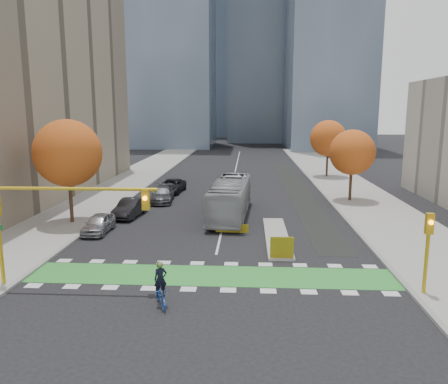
# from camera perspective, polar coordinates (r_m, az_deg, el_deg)

# --- Properties ---
(ground) EXTENTS (300.00, 300.00, 0.00)m
(ground) POSITION_cam_1_polar(r_m,az_deg,el_deg) (22.79, -1.98, -12.24)
(ground) COLOR black
(ground) RESTS_ON ground
(sidewalk_west) EXTENTS (7.00, 120.00, 0.15)m
(sidewalk_west) POSITION_cam_1_polar(r_m,az_deg,el_deg) (44.61, -17.11, -1.24)
(sidewalk_west) COLOR gray
(sidewalk_west) RESTS_ON ground
(sidewalk_east) EXTENTS (7.00, 120.00, 0.15)m
(sidewalk_east) POSITION_cam_1_polar(r_m,az_deg,el_deg) (43.41, 18.59, -1.64)
(sidewalk_east) COLOR gray
(sidewalk_east) RESTS_ON ground
(curb_west) EXTENTS (0.30, 120.00, 0.16)m
(curb_west) POSITION_cam_1_polar(r_m,az_deg,el_deg) (43.52, -12.79, -1.32)
(curb_west) COLOR gray
(curb_west) RESTS_ON ground
(curb_east) EXTENTS (0.30, 120.00, 0.16)m
(curb_east) POSITION_cam_1_polar(r_m,az_deg,el_deg) (42.62, 14.05, -1.62)
(curb_east) COLOR gray
(curb_east) RESTS_ON ground
(bike_crossing) EXTENTS (20.00, 3.00, 0.01)m
(bike_crossing) POSITION_cam_1_polar(r_m,az_deg,el_deg) (24.17, -1.65, -10.85)
(bike_crossing) COLOR green
(bike_crossing) RESTS_ON ground
(centre_line) EXTENTS (0.15, 70.00, 0.01)m
(centre_line) POSITION_cam_1_polar(r_m,az_deg,el_deg) (61.59, 1.38, 2.31)
(centre_line) COLOR silver
(centre_line) RESTS_ON ground
(bike_lane_paint) EXTENTS (2.50, 50.00, 0.01)m
(bike_lane_paint) POSITION_cam_1_polar(r_m,az_deg,el_deg) (51.98, 9.31, 0.63)
(bike_lane_paint) COLOR black
(bike_lane_paint) RESTS_ON ground
(median_island) EXTENTS (1.60, 10.00, 0.16)m
(median_island) POSITION_cam_1_polar(r_m,az_deg,el_deg) (31.24, 6.89, -5.79)
(median_island) COLOR gray
(median_island) RESTS_ON ground
(hazard_board) EXTENTS (1.40, 0.12, 1.30)m
(hazard_board) POSITION_cam_1_polar(r_m,az_deg,el_deg) (26.45, 7.58, -7.21)
(hazard_board) COLOR yellow
(hazard_board) RESTS_ON median_island
(tower_nw) EXTENTS (22.00, 22.00, 70.00)m
(tower_nw) POSITION_cam_1_polar(r_m,az_deg,el_deg) (115.71, -7.41, 23.53)
(tower_nw) COLOR #47566B
(tower_nw) RESTS_ON ground
(tower_ne) EXTENTS (18.00, 24.00, 60.00)m
(tower_ne) POSITION_cam_1_polar(r_m,az_deg,el_deg) (109.52, 13.60, 21.41)
(tower_ne) COLOR #47566B
(tower_ne) RESTS_ON ground
(tower_far) EXTENTS (26.00, 26.00, 80.00)m
(tower_far) POSITION_cam_1_polar(r_m,az_deg,el_deg) (164.03, 1.17, 21.49)
(tower_far) COLOR #47566B
(tower_far) RESTS_ON ground
(tree_west) EXTENTS (5.20, 5.20, 8.22)m
(tree_west) POSITION_cam_1_polar(r_m,az_deg,el_deg) (35.90, -19.73, 4.80)
(tree_west) COLOR #332114
(tree_west) RESTS_ON ground
(tree_east_near) EXTENTS (4.40, 4.40, 7.08)m
(tree_east_near) POSITION_cam_1_polar(r_m,az_deg,el_deg) (44.26, 16.40, 4.98)
(tree_east_near) COLOR #332114
(tree_east_near) RESTS_ON ground
(tree_east_far) EXTENTS (4.80, 4.80, 7.65)m
(tree_east_far) POSITION_cam_1_polar(r_m,az_deg,el_deg) (59.97, 13.45, 6.83)
(tree_east_far) COLOR #332114
(tree_east_far) RESTS_ON ground
(traffic_signal_west) EXTENTS (8.53, 0.56, 5.20)m
(traffic_signal_west) POSITION_cam_1_polar(r_m,az_deg,el_deg) (23.18, -22.10, -2.17)
(traffic_signal_west) COLOR #BF9914
(traffic_signal_west) RESTS_ON ground
(traffic_signal_east) EXTENTS (0.35, 0.43, 4.10)m
(traffic_signal_east) POSITION_cam_1_polar(r_m,az_deg,el_deg) (22.96, 25.09, -5.86)
(traffic_signal_east) COLOR #BF9914
(traffic_signal_east) RESTS_ON ground
(cyclist) EXTENTS (1.34, 1.93, 2.12)m
(cyclist) POSITION_cam_1_polar(r_m,az_deg,el_deg) (20.64, -8.25, -12.72)
(cyclist) COLOR #234DA1
(cyclist) RESTS_ON ground
(bus) EXTENTS (3.43, 11.69, 3.22)m
(bus) POSITION_cam_1_polar(r_m,az_deg,el_deg) (36.86, 0.84, -0.75)
(bus) COLOR #9A9EA1
(bus) RESTS_ON ground
(parked_car_a) EXTENTS (1.65, 4.07, 1.38)m
(parked_car_a) POSITION_cam_1_polar(r_m,az_deg,el_deg) (33.38, -16.07, -3.97)
(parked_car_a) COLOR #9B9BA0
(parked_car_a) RESTS_ON ground
(parked_car_b) EXTENTS (2.09, 4.78, 1.53)m
(parked_car_b) POSITION_cam_1_polar(r_m,az_deg,el_deg) (37.71, -12.17, -2.04)
(parked_car_b) COLOR black
(parked_car_b) RESTS_ON ground
(parked_car_c) EXTENTS (2.48, 5.26, 1.48)m
(parked_car_c) POSITION_cam_1_polar(r_m,az_deg,el_deg) (43.33, -8.08, -0.31)
(parked_car_c) COLOR #4A4B4F
(parked_car_c) RESTS_ON ground
(parked_car_d) EXTENTS (2.87, 5.44, 1.46)m
(parked_car_d) POSITION_cam_1_polar(r_m,az_deg,el_deg) (48.16, -6.93, 0.79)
(parked_car_d) COLOR black
(parked_car_d) RESTS_ON ground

